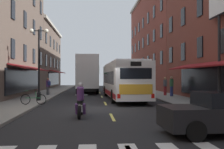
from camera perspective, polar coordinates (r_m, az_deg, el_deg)
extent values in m
cube|color=black|center=(16.47, -0.89, -7.38)|extent=(34.80, 80.00, 0.10)
cube|color=#DBCC4C|center=(13.00, 0.05, -9.01)|extent=(0.14, 2.40, 0.01)
cube|color=#DBCC4C|center=(19.44, -1.43, -6.15)|extent=(0.14, 2.40, 0.01)
cube|color=#DBCC4C|center=(25.91, -2.17, -4.71)|extent=(0.14, 2.40, 0.01)
cube|color=#DBCC4C|center=(32.39, -2.61, -3.85)|extent=(0.14, 2.40, 0.01)
cube|color=#DBCC4C|center=(38.88, -2.90, -3.28)|extent=(0.14, 2.40, 0.01)
cube|color=#DBCC4C|center=(45.37, -3.11, -2.87)|extent=(0.14, 2.40, 0.01)
cube|color=#DBCC4C|center=(51.86, -3.27, -2.56)|extent=(0.14, 2.40, 0.01)
cube|color=gray|center=(17.14, -21.13, -6.67)|extent=(3.00, 80.00, 0.14)
cube|color=gray|center=(17.81, 18.55, -6.44)|extent=(3.00, 80.00, 0.14)
cube|color=black|center=(27.08, -17.97, -1.23)|extent=(0.10, 12.00, 2.10)
cube|color=maroon|center=(26.93, -16.50, 1.31)|extent=(1.38, 11.20, 0.44)
cube|color=black|center=(23.32, -20.28, 5.16)|extent=(0.10, 1.00, 1.60)
cube|color=black|center=(27.17, -17.96, 4.36)|extent=(0.10, 1.00, 1.60)
cube|color=black|center=(31.06, -16.22, 3.76)|extent=(0.10, 1.00, 1.60)
cube|color=black|center=(34.97, -14.87, 3.29)|extent=(0.10, 1.00, 1.60)
cube|color=black|center=(23.84, -20.26, 12.84)|extent=(0.10, 1.00, 1.60)
cube|color=black|center=(27.62, -17.95, 11.00)|extent=(0.10, 1.00, 1.60)
cube|color=black|center=(31.45, -16.21, 9.59)|extent=(0.10, 1.00, 1.60)
cube|color=black|center=(35.32, -14.86, 8.48)|extent=(0.10, 1.00, 1.60)
cube|color=black|center=(35.96, -14.85, 13.53)|extent=(0.10, 1.00, 1.60)
cube|color=brown|center=(47.58, -17.02, 3.55)|extent=(8.00, 19.90, 10.44)
cube|color=#B2AD9E|center=(47.45, -12.11, 9.48)|extent=(0.44, 19.40, 0.40)
cube|color=black|center=(46.75, -12.19, -0.89)|extent=(0.10, 12.00, 2.10)
cube|color=maroon|center=(46.67, -11.33, 0.58)|extent=(1.38, 11.20, 0.44)
cube|color=black|center=(38.91, -13.80, 2.92)|extent=(0.10, 1.00, 1.60)
cube|color=black|center=(42.85, -12.92, 2.61)|extent=(0.10, 1.00, 1.60)
cube|color=black|center=(46.81, -12.19, 2.35)|extent=(0.10, 1.00, 1.60)
cube|color=black|center=(50.77, -11.57, 2.14)|extent=(0.10, 1.00, 1.60)
cube|color=black|center=(54.73, -11.05, 1.95)|extent=(0.10, 1.00, 1.60)
cube|color=black|center=(39.22, -13.79, 7.59)|extent=(0.10, 1.00, 1.60)
cube|color=black|center=(43.14, -12.91, 6.86)|extent=(0.10, 1.00, 1.60)
cube|color=black|center=(47.07, -12.18, 6.25)|extent=(0.10, 1.00, 1.60)
cube|color=black|center=(51.01, -11.57, 5.73)|extent=(0.10, 1.00, 1.60)
cube|color=black|center=(54.96, -11.04, 5.29)|extent=(0.10, 1.00, 1.60)
cube|color=black|center=(18.33, 22.74, -1.62)|extent=(0.10, 16.00, 2.10)
cube|color=maroon|center=(18.03, 20.72, 2.17)|extent=(1.38, 14.93, 0.44)
cube|color=black|center=(18.47, 22.72, 6.63)|extent=(0.10, 1.00, 1.60)
cube|color=black|center=(21.90, 18.16, 5.51)|extent=(0.10, 1.00, 1.60)
cube|color=black|center=(25.45, 14.86, 4.68)|extent=(0.10, 1.00, 1.60)
cube|color=black|center=(29.06, 12.38, 4.04)|extent=(0.10, 1.00, 1.60)
cube|color=black|center=(22.46, 18.14, 13.66)|extent=(0.10, 1.00, 1.60)
cube|color=black|center=(25.93, 14.85, 11.74)|extent=(0.10, 1.00, 1.60)
cube|color=black|center=(29.48, 12.37, 10.26)|extent=(0.10, 1.00, 1.60)
cube|color=brown|center=(45.12, 11.71, 7.08)|extent=(8.00, 26.57, 15.65)
cube|color=black|center=(43.79, 6.63, -0.93)|extent=(0.10, 16.00, 2.10)
cube|color=#1E6638|center=(43.66, 5.72, 0.64)|extent=(1.38, 14.93, 0.44)
cube|color=black|center=(32.72, 10.46, 3.54)|extent=(0.10, 1.00, 1.60)
cube|color=black|center=(36.40, 8.92, 3.14)|extent=(0.10, 1.00, 1.60)
cube|color=black|center=(40.12, 7.67, 2.81)|extent=(0.10, 1.00, 1.60)
cube|color=black|center=(43.84, 6.63, 2.53)|extent=(0.10, 1.00, 1.60)
cube|color=black|center=(47.58, 5.75, 2.30)|extent=(0.10, 1.00, 1.60)
cube|color=black|center=(51.33, 5.01, 2.10)|extent=(0.10, 1.00, 1.60)
cube|color=black|center=(55.09, 4.36, 1.93)|extent=(0.10, 1.00, 1.60)
cube|color=black|center=(33.09, 10.45, 9.08)|extent=(0.10, 1.00, 1.60)
cube|color=black|center=(36.74, 8.91, 8.13)|extent=(0.10, 1.00, 1.60)
cube|color=black|center=(40.42, 7.66, 7.34)|extent=(0.10, 1.00, 1.60)
cube|color=black|center=(44.12, 6.63, 6.69)|extent=(0.10, 1.00, 1.60)
cube|color=black|center=(47.84, 5.75, 6.13)|extent=(0.10, 1.00, 1.60)
cube|color=black|center=(51.57, 5.00, 5.66)|extent=(0.10, 1.00, 1.60)
cube|color=black|center=(55.32, 4.36, 5.24)|extent=(0.10, 1.00, 1.60)
cube|color=black|center=(33.77, 10.44, 14.44)|extent=(0.10, 1.00, 1.60)
cube|color=black|center=(37.35, 8.91, 12.99)|extent=(0.10, 1.00, 1.60)
cube|color=black|center=(40.98, 7.66, 11.78)|extent=(0.10, 1.00, 1.60)
cube|color=black|center=(44.63, 6.62, 10.77)|extent=(0.10, 1.00, 1.60)
cube|color=black|center=(48.31, 5.75, 9.91)|extent=(0.10, 1.00, 1.60)
cube|color=black|center=(52.01, 5.00, 9.16)|extent=(0.10, 1.00, 1.60)
cube|color=black|center=(55.72, 4.36, 8.52)|extent=(0.10, 1.00, 1.60)
cylinder|color=black|center=(18.27, 21.78, 2.94)|extent=(0.18, 0.18, 5.73)
cylinder|color=black|center=(18.32, 21.80, -5.67)|extent=(0.40, 0.40, 0.24)
cube|color=black|center=(18.81, 21.75, 13.73)|extent=(0.10, 2.72, 1.48)
cube|color=white|center=(18.78, 21.58, 13.75)|extent=(0.04, 2.56, 1.32)
cube|color=white|center=(18.83, 21.92, 13.72)|extent=(0.04, 2.56, 1.32)
cube|color=silver|center=(22.71, 2.38, -1.14)|extent=(2.85, 11.41, 2.62)
cube|color=silver|center=(22.73, 2.38, 2.32)|extent=(2.61, 10.20, 0.16)
cube|color=black|center=(23.00, 2.28, -0.68)|extent=(2.82, 9.01, 0.96)
cube|color=maroon|center=(22.75, 2.38, -3.81)|extent=(2.87, 11.01, 0.36)
cube|color=black|center=(28.29, 0.75, -0.63)|extent=(2.25, 0.18, 1.10)
cube|color=black|center=(17.15, 5.08, 0.23)|extent=(2.05, 0.17, 0.70)
cube|color=gold|center=(17.16, 5.09, -3.14)|extent=(2.15, 0.16, 0.64)
cube|color=black|center=(17.16, 5.09, 2.27)|extent=(0.70, 0.12, 0.28)
cube|color=red|center=(17.00, 1.46, -4.62)|extent=(0.20, 0.09, 0.28)
cube|color=red|center=(17.42, 8.65, -4.51)|extent=(0.20, 0.09, 0.28)
cylinder|color=black|center=(26.27, -1.31, -3.57)|extent=(0.33, 1.01, 1.00)
cylinder|color=black|center=(26.56, 3.76, -3.53)|extent=(0.33, 1.01, 1.00)
cylinder|color=black|center=(19.46, 0.29, -4.67)|extent=(0.33, 1.01, 1.00)
cylinder|color=black|center=(19.85, 7.07, -4.59)|extent=(0.33, 1.01, 1.00)
cube|color=black|center=(34.17, -5.08, -1.08)|extent=(2.31, 2.25, 2.40)
cube|color=black|center=(35.25, -5.05, 0.32)|extent=(2.00, 0.11, 0.80)
cube|color=silver|center=(30.18, -5.20, 0.58)|extent=(2.41, 5.74, 3.54)
cube|color=#196633|center=(30.19, -2.88, 0.92)|extent=(0.07, 3.44, 0.90)
cube|color=black|center=(31.33, -5.16, -2.97)|extent=(1.92, 7.59, 0.24)
cylinder|color=black|center=(34.03, -6.94, -2.93)|extent=(0.28, 0.90, 0.90)
cylinder|color=black|center=(34.00, -3.23, -2.94)|extent=(0.28, 0.90, 0.90)
cylinder|color=black|center=(29.39, -7.38, -3.33)|extent=(0.28, 0.90, 0.90)
cylinder|color=black|center=(29.36, -3.08, -3.34)|extent=(0.28, 0.90, 0.90)
cylinder|color=black|center=(8.51, 17.30, -11.40)|extent=(0.65, 0.24, 0.64)
cylinder|color=black|center=(10.06, 13.34, -9.70)|extent=(0.65, 0.24, 0.64)
cube|color=silver|center=(39.70, -4.97, -2.44)|extent=(1.99, 4.37, 0.60)
cube|color=black|center=(39.52, -4.97, -1.71)|extent=(1.77, 2.38, 0.48)
cube|color=red|center=(37.55, -6.08, -2.25)|extent=(0.20, 0.07, 0.14)
cube|color=red|center=(37.58, -3.77, -2.25)|extent=(0.20, 0.07, 0.14)
cylinder|color=black|center=(41.17, -6.24, -2.68)|extent=(0.24, 0.65, 0.64)
cylinder|color=black|center=(41.19, -3.77, -2.68)|extent=(0.24, 0.65, 0.64)
cylinder|color=black|center=(38.25, -6.27, -2.85)|extent=(0.24, 0.65, 0.64)
cylinder|color=black|center=(38.28, -3.61, -2.85)|extent=(0.24, 0.65, 0.64)
cylinder|color=black|center=(13.84, -6.43, -7.20)|extent=(0.13, 0.62, 0.62)
cylinder|color=black|center=(12.40, -6.95, -7.99)|extent=(0.14, 0.62, 0.62)
cylinder|color=#B2B2B7|center=(13.68, -6.47, -6.01)|extent=(0.08, 0.33, 0.68)
ellipsoid|color=black|center=(13.24, -6.61, -5.33)|extent=(0.34, 0.57, 0.28)
cube|color=black|center=(12.85, -6.75, -5.79)|extent=(0.28, 0.57, 0.12)
cube|color=#B2B2B7|center=(13.11, -6.67, -7.18)|extent=(0.26, 0.41, 0.30)
cylinder|color=#B2B2B7|center=(13.55, -6.50, -4.33)|extent=(0.62, 0.07, 0.04)
cylinder|color=#66387F|center=(12.89, -6.72, -4.04)|extent=(0.36, 0.47, 0.66)
sphere|color=#B2B2B7|center=(12.98, -6.68, -2.25)|extent=(0.26, 0.26, 0.26)
cylinder|color=#66387F|center=(13.00, -7.51, -7.24)|extent=(0.15, 0.36, 0.56)
cylinder|color=#66387F|center=(12.98, -5.92, -7.25)|extent=(0.15, 0.36, 0.56)
torus|color=black|center=(18.21, -17.89, -5.04)|extent=(0.66, 0.16, 0.66)
torus|color=black|center=(17.82, -14.78, -5.15)|extent=(0.66, 0.16, 0.66)
cylinder|color=#1E7F3F|center=(18.00, -16.35, -4.78)|extent=(0.99, 0.21, 0.04)
cylinder|color=#1E7F3F|center=(17.92, -15.82, -4.23)|extent=(0.14, 0.06, 0.50)
cube|color=black|center=(17.90, -15.75, -3.36)|extent=(0.22, 0.15, 0.06)
cylinder|color=#1E7F3F|center=(18.14, -17.66, -3.32)|extent=(0.11, 0.48, 0.03)
cylinder|color=#4C4C51|center=(27.12, -13.43, -3.38)|extent=(0.28, 0.28, 0.80)
cylinder|color=#66387F|center=(27.10, -13.43, -1.88)|extent=(0.36, 0.36, 0.62)
sphere|color=#BB6C4D|center=(27.09, -13.43, -0.96)|extent=(0.22, 0.22, 0.22)
cube|color=navy|center=(26.89, -13.18, -1.83)|extent=(0.30, 0.29, 0.36)
cylinder|color=navy|center=(25.32, 12.52, -3.49)|extent=(0.28, 0.28, 0.89)
cylinder|color=#33663F|center=(25.29, 12.52, -1.70)|extent=(0.36, 0.36, 0.69)
sphere|color=tan|center=(25.28, 12.52, -0.61)|extent=(0.24, 0.24, 0.24)
cylinder|color=navy|center=(33.01, 7.93, -2.81)|extent=(0.28, 0.28, 0.85)
cylinder|color=#4C4C51|center=(32.99, 7.93, -1.50)|extent=(0.36, 0.36, 0.66)
sphere|color=tan|center=(32.98, 7.93, -0.69)|extent=(0.23, 0.23, 0.23)
cylinder|color=maroon|center=(26.35, 11.20, -3.41)|extent=(0.28, 0.28, 0.85)
cylinder|color=#4C4C51|center=(26.32, 11.20, -1.78)|extent=(0.36, 0.36, 0.65)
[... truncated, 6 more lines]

